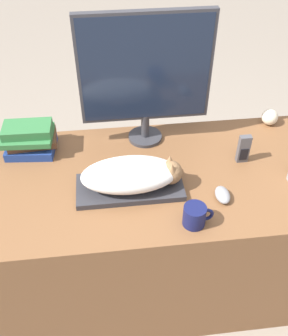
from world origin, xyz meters
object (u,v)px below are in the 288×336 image
object	(u,v)px
cat	(134,174)
book_stack	(30,139)
keyboard	(130,187)
phone	(244,149)
coffee_mug	(195,216)
computer_mouse	(223,195)
baseball	(270,117)
monitor	(145,73)

from	to	relation	value
cat	book_stack	world-z (taller)	cat
keyboard	phone	bearing A→B (deg)	13.68
cat	coffee_mug	size ratio (longest dim) A/B	3.52
keyboard	computer_mouse	xyz separation A→B (m)	(0.34, -0.09, 0.01)
keyboard	book_stack	distance (m)	0.50
book_stack	keyboard	bearing A→B (deg)	-36.14
coffee_mug	phone	distance (m)	0.41
cat	computer_mouse	xyz separation A→B (m)	(0.33, -0.09, -0.06)
keyboard	coffee_mug	xyz separation A→B (m)	(0.21, -0.19, 0.03)
keyboard	phone	distance (m)	0.50
book_stack	phone	bearing A→B (deg)	-11.22
coffee_mug	computer_mouse	bearing A→B (deg)	39.80
keyboard	cat	size ratio (longest dim) A/B	1.06
cat	computer_mouse	bearing A→B (deg)	-14.76
keyboard	cat	distance (m)	0.07
baseball	phone	distance (m)	0.32
phone	book_stack	distance (m)	0.90
coffee_mug	baseball	distance (m)	0.73
keyboard	coffee_mug	distance (m)	0.29
cat	monitor	distance (m)	0.41
baseball	phone	xyz separation A→B (m)	(-0.21, -0.24, 0.03)
keyboard	phone	world-z (taller)	phone
monitor	baseball	world-z (taller)	monitor
coffee_mug	book_stack	world-z (taller)	book_stack
cat	book_stack	bearing A→B (deg)	144.96
keyboard	cat	bearing A→B (deg)	0.00
monitor	coffee_mug	distance (m)	0.60
coffee_mug	book_stack	bearing A→B (deg)	141.47
phone	coffee_mug	bearing A→B (deg)	-130.71
coffee_mug	book_stack	distance (m)	0.78
cat	coffee_mug	xyz separation A→B (m)	(0.20, -0.19, -0.04)
computer_mouse	baseball	bearing A→B (deg)	52.38
cat	phone	size ratio (longest dim) A/B	3.04
cat	phone	xyz separation A→B (m)	(0.46, 0.12, -0.02)
baseball	book_stack	distance (m)	1.09
keyboard	monitor	distance (m)	0.46
keyboard	monitor	xyz separation A→B (m)	(0.10, 0.32, 0.32)
keyboard	monitor	bearing A→B (deg)	72.83
monitor	baseball	distance (m)	0.66
cat	computer_mouse	distance (m)	0.34
monitor	book_stack	distance (m)	0.56
baseball	phone	bearing A→B (deg)	-130.29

